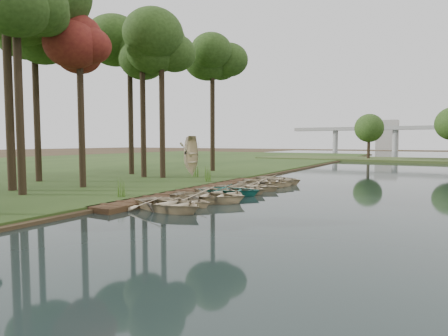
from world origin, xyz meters
The scene contains 28 objects.
ground centered at (0.00, 0.00, 0.00)m, with size 300.00×300.00×0.00m, color #3D2F1D.
boardwalk centered at (-1.60, 0.00, 0.15)m, with size 1.60×16.00×0.30m, color #3B2716.
peninsula centered at (8.00, 50.00, 0.23)m, with size 50.00×14.00×0.45m, color #3B4A21.
far_trees centered at (4.67, 50.00, 6.43)m, with size 45.60×5.60×8.80m.
bridge centered at (12.31, 120.00, 7.08)m, with size 95.90×4.00×8.60m.
building_b centered at (-5.00, 145.00, 6.00)m, with size 8.00×8.00×12.00m, color #A5A5A0.
rowboat_0 centered at (0.81, -5.85, 0.45)m, with size 2.79×3.90×0.81m, color #C5B28F.
rowboat_1 centered at (0.70, -4.51, 0.37)m, with size 2.18×3.05×0.63m, color #C5B28F.
rowboat_2 centered at (1.15, -2.88, 0.47)m, with size 2.87×4.02×0.83m, color #C5B28F.
rowboat_3 centered at (0.94, -1.24, 0.45)m, with size 2.75×3.86×0.80m, color #C5B28F.
rowboat_4 centered at (0.92, -0.06, 0.43)m, with size 2.61×3.66×0.76m, color #2C7B70.
rowboat_5 centered at (1.03, 1.28, 0.41)m, with size 2.51×3.52×0.73m, color #C5B28F.
rowboat_6 centered at (1.28, 3.00, 0.39)m, with size 2.32×3.24×0.67m, color #C5B28F.
rowboat_7 centered at (1.01, 4.62, 0.41)m, with size 2.50×3.51×0.73m, color #C5B28F.
rowboat_8 centered at (1.06, 5.71, 0.44)m, with size 2.69×3.76×0.78m, color #C5B28F.
rowboat_9 centered at (1.16, 7.62, 0.45)m, with size 2.77×3.88×0.80m, color #C5B28F.
stored_rowboat centered at (-6.81, 7.25, 0.66)m, with size 2.50×3.50×0.73m, color #C5B28F.
tree_0 centered at (-8.66, -7.00, 9.76)m, with size 4.11×4.11×11.35m.
tree_2 centered at (-8.59, -2.87, 9.10)m, with size 3.62×3.62×10.51m.
tree_3 centered at (-9.84, 4.53, 10.81)m, with size 4.96×4.96×12.73m.
tree_4 centered at (-8.15, 4.95, 10.98)m, with size 4.67×4.67×12.81m.
tree_5 centered at (-12.88, 6.29, 11.47)m, with size 5.08×5.08×13.45m.
tree_6 centered at (-8.32, 13.32, 11.80)m, with size 4.81×4.81×13.70m.
tree_7 centered at (-14.51, -1.98, 11.11)m, with size 4.99×4.99×13.04m.
reeds_0 centered at (-3.10, -4.90, 0.86)m, with size 0.60×0.60×1.11m, color #3F661E.
reeds_1 centered at (-3.30, 4.19, 0.73)m, with size 0.60×0.60×0.87m, color #3F661E.
reeds_2 centered at (-6.19, 6.99, 0.86)m, with size 0.60×0.60×1.12m, color #3F661E.
reeds_3 centered at (-3.91, 5.34, 0.84)m, with size 0.60×0.60×1.07m, color #3F661E.
Camera 1 is at (11.58, -19.74, 3.28)m, focal length 30.00 mm.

